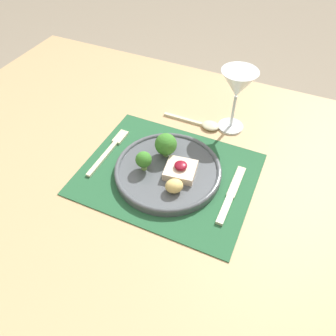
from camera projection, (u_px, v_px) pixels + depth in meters
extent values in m
plane|color=gray|center=(168.00, 299.00, 1.37)|extent=(8.00, 8.00, 0.00)
cube|color=tan|center=(168.00, 178.00, 0.81)|extent=(1.48, 0.99, 0.03)
cylinder|color=tan|center=(77.00, 128.00, 1.55)|extent=(0.06, 0.06, 0.75)
cube|color=#235633|center=(168.00, 174.00, 0.80)|extent=(0.41, 0.33, 0.00)
cylinder|color=#4C5156|center=(168.00, 171.00, 0.79)|extent=(0.26, 0.26, 0.02)
torus|color=#4C5156|center=(168.00, 169.00, 0.79)|extent=(0.26, 0.26, 0.01)
cube|color=beige|center=(181.00, 169.00, 0.77)|extent=(0.08, 0.08, 0.02)
ellipsoid|color=maroon|center=(182.00, 164.00, 0.76)|extent=(0.03, 0.03, 0.01)
cylinder|color=#84B256|center=(166.00, 153.00, 0.81)|extent=(0.01, 0.01, 0.02)
sphere|color=#387A28|center=(166.00, 144.00, 0.79)|extent=(0.05, 0.05, 0.05)
cylinder|color=#84B256|center=(144.00, 166.00, 0.78)|extent=(0.01, 0.01, 0.02)
sphere|color=#387A28|center=(144.00, 160.00, 0.76)|extent=(0.04, 0.04, 0.04)
ellipsoid|color=#DBBC6B|center=(174.00, 186.00, 0.73)|extent=(0.05, 0.05, 0.03)
cube|color=beige|center=(102.00, 159.00, 0.83)|extent=(0.01, 0.13, 0.01)
cube|color=beige|center=(120.00, 137.00, 0.89)|extent=(0.02, 0.05, 0.01)
cube|color=beige|center=(225.00, 210.00, 0.72)|extent=(0.02, 0.08, 0.01)
cube|color=beige|center=(236.00, 181.00, 0.78)|extent=(0.02, 0.10, 0.00)
cube|color=beige|center=(184.00, 119.00, 0.94)|extent=(0.12, 0.01, 0.01)
ellipsoid|color=beige|center=(211.00, 126.00, 0.92)|extent=(0.05, 0.04, 0.01)
cylinder|color=white|center=(230.00, 126.00, 0.92)|extent=(0.07, 0.07, 0.01)
cylinder|color=white|center=(233.00, 111.00, 0.88)|extent=(0.01, 0.01, 0.10)
cone|color=white|center=(238.00, 84.00, 0.82)|extent=(0.09, 0.09, 0.07)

